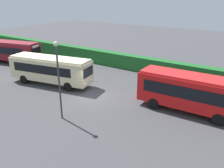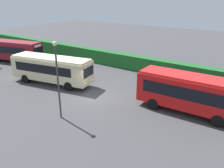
{
  "view_description": "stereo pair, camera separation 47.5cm",
  "coord_description": "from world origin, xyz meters",
  "px_view_note": "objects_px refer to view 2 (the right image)",
  "views": [
    {
      "loc": [
        13.8,
        -16.35,
        9.42
      ],
      "look_at": [
        1.44,
        1.39,
        1.23
      ],
      "focal_mm": 37.31,
      "sensor_mm": 36.0,
      "label": 1
    },
    {
      "loc": [
        14.19,
        -16.07,
        9.42
      ],
      "look_at": [
        1.44,
        1.39,
        1.23
      ],
      "focal_mm": 37.31,
      "sensor_mm": 36.0,
      "label": 2
    }
  ],
  "objects_px": {
    "person_far": "(207,92)",
    "lamppost": "(57,73)",
    "bus_cream": "(52,68)",
    "person_right": "(84,70)",
    "bus_maroon": "(14,50)",
    "person_left": "(22,50)",
    "bus_red": "(189,92)"
  },
  "relations": [
    {
      "from": "person_right",
      "to": "bus_maroon",
      "type": "bearing_deg",
      "value": 171.9
    },
    {
      "from": "bus_cream",
      "to": "person_left",
      "type": "distance_m",
      "value": 15.56
    },
    {
      "from": "lamppost",
      "to": "bus_red",
      "type": "bearing_deg",
      "value": 41.42
    },
    {
      "from": "bus_red",
      "to": "person_left",
      "type": "height_order",
      "value": "bus_red"
    },
    {
      "from": "bus_maroon",
      "to": "bus_red",
      "type": "distance_m",
      "value": 26.77
    },
    {
      "from": "lamppost",
      "to": "person_left",
      "type": "bearing_deg",
      "value": 153.04
    },
    {
      "from": "bus_maroon",
      "to": "person_right",
      "type": "height_order",
      "value": "bus_maroon"
    },
    {
      "from": "bus_maroon",
      "to": "bus_cream",
      "type": "xyz_separation_m",
      "value": [
        11.87,
        -2.85,
        -0.03
      ]
    },
    {
      "from": "bus_maroon",
      "to": "bus_cream",
      "type": "relative_size",
      "value": 0.94
    },
    {
      "from": "bus_cream",
      "to": "bus_red",
      "type": "relative_size",
      "value": 1.11
    },
    {
      "from": "bus_maroon",
      "to": "bus_red",
      "type": "xyz_separation_m",
      "value": [
        26.76,
        -0.68,
        0.06
      ]
    },
    {
      "from": "bus_cream",
      "to": "lamppost",
      "type": "xyz_separation_m",
      "value": [
        6.82,
        -4.95,
        2.08
      ]
    },
    {
      "from": "bus_cream",
      "to": "person_left",
      "type": "xyz_separation_m",
      "value": [
        -14.4,
        5.84,
        -0.79
      ]
    },
    {
      "from": "person_right",
      "to": "person_left",
      "type": "bearing_deg",
      "value": 160.77
    },
    {
      "from": "bus_maroon",
      "to": "person_far",
      "type": "bearing_deg",
      "value": -9.48
    },
    {
      "from": "bus_cream",
      "to": "person_right",
      "type": "xyz_separation_m",
      "value": [
        1.6,
        3.56,
        -0.79
      ]
    },
    {
      "from": "person_right",
      "to": "person_far",
      "type": "height_order",
      "value": "person_far"
    },
    {
      "from": "bus_maroon",
      "to": "person_left",
      "type": "bearing_deg",
      "value": 115.75
    },
    {
      "from": "bus_maroon",
      "to": "bus_red",
      "type": "bearing_deg",
      "value": -15.94
    },
    {
      "from": "bus_maroon",
      "to": "bus_red",
      "type": "relative_size",
      "value": 1.05
    },
    {
      "from": "bus_cream",
      "to": "bus_red",
      "type": "bearing_deg",
      "value": -3.66
    },
    {
      "from": "bus_maroon",
      "to": "lamppost",
      "type": "distance_m",
      "value": 20.35
    },
    {
      "from": "bus_cream",
      "to": "person_far",
      "type": "bearing_deg",
      "value": 6.63
    },
    {
      "from": "bus_cream",
      "to": "person_far",
      "type": "xyz_separation_m",
      "value": [
        15.65,
        5.26,
        -0.78
      ]
    },
    {
      "from": "bus_red",
      "to": "person_left",
      "type": "distance_m",
      "value": 29.53
    },
    {
      "from": "person_far",
      "to": "bus_red",
      "type": "bearing_deg",
      "value": 102.87
    },
    {
      "from": "person_right",
      "to": "lamppost",
      "type": "distance_m",
      "value": 10.39
    },
    {
      "from": "person_far",
      "to": "lamppost",
      "type": "bearing_deg",
      "value": 75.75
    },
    {
      "from": "person_right",
      "to": "lamppost",
      "type": "height_order",
      "value": "lamppost"
    },
    {
      "from": "lamppost",
      "to": "person_far",
      "type": "bearing_deg",
      "value": 49.17
    },
    {
      "from": "bus_maroon",
      "to": "lamppost",
      "type": "height_order",
      "value": "lamppost"
    },
    {
      "from": "bus_cream",
      "to": "bus_red",
      "type": "distance_m",
      "value": 15.05
    }
  ]
}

